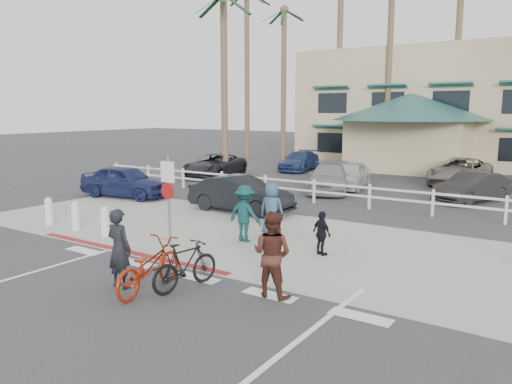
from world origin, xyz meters
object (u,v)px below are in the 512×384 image
Objects in this scene: sign_post at (169,197)px; bike_black at (185,265)px; car_red_compact at (126,181)px; car_white_sedan at (241,194)px; bike_red at (149,266)px.

bike_black is at bearing -41.32° from sign_post.
sign_post reaches higher than car_red_compact.
bike_black is at bearing -152.75° from car_white_sedan.
bike_black is 8.36m from car_white_sedan.
car_white_sedan is at bearing 103.36° from sign_post.
car_white_sedan reaches higher than bike_red.
sign_post is at bearing -31.76° from bike_black.
car_red_compact reaches higher than bike_red.
sign_post reaches higher than car_white_sedan.
bike_black is 0.42× the size of car_red_compact.
car_white_sedan is at bearing -75.93° from bike_red.
bike_red is 0.77m from bike_black.
bike_red is 0.50× the size of car_red_compact.
sign_post is 3.54m from bike_black.
sign_post is at bearing -62.27° from bike_red.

